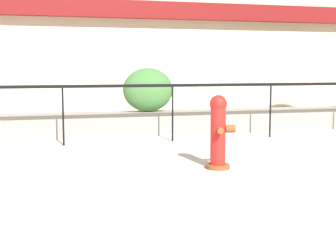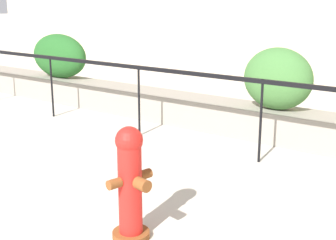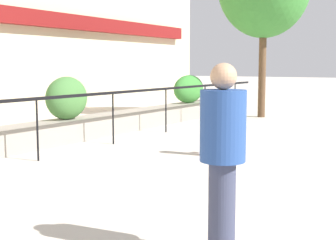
{
  "view_description": "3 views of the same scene",
  "coord_description": "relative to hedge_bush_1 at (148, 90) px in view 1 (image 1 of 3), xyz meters",
  "views": [
    {
      "loc": [
        -2.41,
        -4.09,
        1.48
      ],
      "look_at": [
        -0.7,
        2.54,
        0.71
      ],
      "focal_mm": 50.0,
      "sensor_mm": 36.0,
      "label": 1
    },
    {
      "loc": [
        2.64,
        -0.72,
        2.18
      ],
      "look_at": [
        -0.56,
        3.56,
        0.79
      ],
      "focal_mm": 50.0,
      "sensor_mm": 36.0,
      "label": 2
    },
    {
      "loc": [
        -7.9,
        -1.48,
        1.71
      ],
      "look_at": [
        -0.47,
        3.2,
        0.68
      ],
      "focal_mm": 50.0,
      "sensor_mm": 36.0,
      "label": 3
    }
  ],
  "objects": [
    {
      "name": "hedge_bush_1",
      "position": [
        0.0,
        0.0,
        0.0
      ],
      "size": [
        1.11,
        0.7,
        0.96
      ],
      "primitive_type": "ellipsoid",
      "color": "#427538",
      "rests_on": "planter_wall_low"
    },
    {
      "name": "ground_plane",
      "position": [
        0.27,
        -6.0,
        -0.98
      ],
      "size": [
        120.0,
        120.0,
        0.0
      ],
      "primitive_type": "plane",
      "color": "beige"
    },
    {
      "name": "fence_railing_segment",
      "position": [
        0.27,
        -1.1,
        0.04
      ],
      "size": [
        15.0,
        0.05,
        1.15
      ],
      "color": "black",
      "rests_on": "ground"
    },
    {
      "name": "planter_wall_low",
      "position": [
        0.27,
        0.0,
        -0.73
      ],
      "size": [
        18.0,
        0.7,
        0.5
      ],
      "primitive_type": "cube",
      "color": "gray",
      "rests_on": "ground"
    },
    {
      "name": "fire_hydrant",
      "position": [
        0.25,
        -3.74,
        -0.43
      ],
      "size": [
        0.46,
        0.48,
        1.08
      ],
      "color": "brown",
      "rests_on": "ground"
    }
  ]
}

